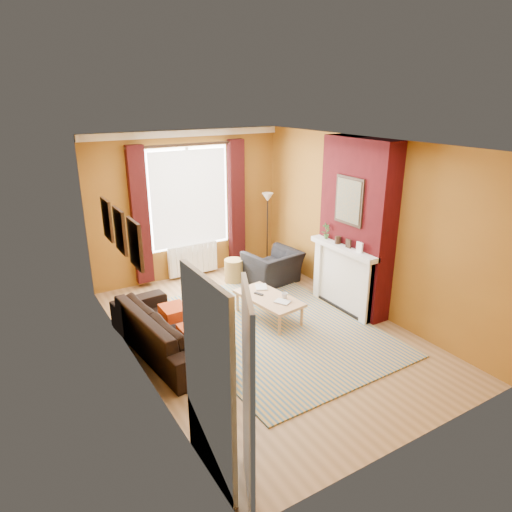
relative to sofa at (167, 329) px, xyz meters
name	(u,v)px	position (x,y,z in m)	size (l,w,h in m)	color
ground	(264,332)	(1.42, -0.30, -0.32)	(5.50, 5.50, 0.00)	olive
room_walls	(291,234)	(2.06, -0.03, 1.07)	(3.82, 5.54, 2.83)	#915D1B
striped_rug	(274,327)	(1.62, -0.26, -0.31)	(2.74, 3.74, 0.02)	#2E597F
sofa	(167,329)	(0.00, 0.00, 0.00)	(2.17, 0.85, 0.63)	black
armchair	(273,267)	(2.58, 1.25, -0.01)	(0.95, 0.83, 0.62)	black
coffee_table	(269,299)	(1.71, 0.03, 0.03)	(0.73, 1.22, 0.38)	tan
wicker_stool	(234,271)	(1.96, 1.66, -0.09)	(0.42, 0.42, 0.45)	#9C7D44
floor_lamp	(267,209)	(2.95, 2.04, 0.91)	(0.29, 0.29, 1.55)	black
book_a	(280,304)	(1.70, -0.29, 0.08)	(0.17, 0.23, 0.02)	#999999
book_b	(255,287)	(1.71, 0.44, 0.08)	(0.19, 0.26, 0.02)	#999999
mug	(285,296)	(1.88, -0.15, 0.11)	(0.10, 0.10, 0.09)	#999999
tv_remote	(259,294)	(1.62, 0.19, 0.08)	(0.11, 0.17, 0.02)	black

